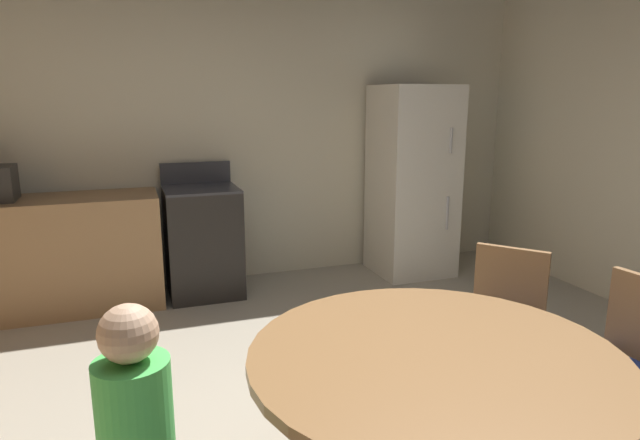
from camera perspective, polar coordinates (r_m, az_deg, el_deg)
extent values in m
cube|color=beige|center=(5.04, -9.58, 9.06)|extent=(5.99, 0.12, 2.70)
cube|color=#9E754C|center=(4.78, -28.52, -3.47)|extent=(2.03, 0.60, 0.90)
cube|color=black|center=(4.75, -12.07, -2.29)|extent=(0.60, 0.60, 0.90)
cube|color=#38383D|center=(4.65, -12.33, 3.20)|extent=(0.60, 0.60, 0.02)
cube|color=#38383D|center=(4.91, -12.82, 4.84)|extent=(0.60, 0.04, 0.18)
cube|color=silver|center=(5.22, 9.57, 3.99)|extent=(0.68, 0.66, 1.76)
cylinder|color=#B2B2B7|center=(4.98, 13.48, 8.04)|extent=(0.02, 0.02, 0.22)
cylinder|color=#B2B2B7|center=(5.07, 13.11, 0.70)|extent=(0.02, 0.02, 0.30)
cylinder|color=olive|center=(2.07, 11.88, -13.80)|extent=(1.35, 1.35, 0.04)
cylinder|color=olive|center=(2.98, 20.29, -16.99)|extent=(0.03, 0.03, 0.43)
cylinder|color=olive|center=(3.05, 13.79, -15.84)|extent=(0.03, 0.03, 0.43)
cylinder|color=olive|center=(3.28, 21.54, -14.26)|extent=(0.03, 0.03, 0.43)
cylinder|color=olive|center=(3.34, 15.65, -13.30)|extent=(0.03, 0.03, 0.43)
cube|color=navy|center=(3.06, 18.12, -11.14)|extent=(0.56, 0.56, 0.05)
cube|color=olive|center=(3.15, 19.17, -6.43)|extent=(0.27, 0.32, 0.42)
cylinder|color=olive|center=(2.93, 22.94, -17.81)|extent=(0.03, 0.03, 0.43)
cylinder|color=olive|center=(3.17, 27.26, -15.84)|extent=(0.03, 0.03, 0.43)
cube|color=navy|center=(2.85, 28.32, -13.89)|extent=(0.44, 0.44, 0.05)
cylinder|color=#4CC656|center=(1.79, -18.61, -19.78)|extent=(0.23, 0.23, 0.42)
sphere|color=#D6A884|center=(1.65, -19.33, -11.08)|extent=(0.17, 0.17, 0.17)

